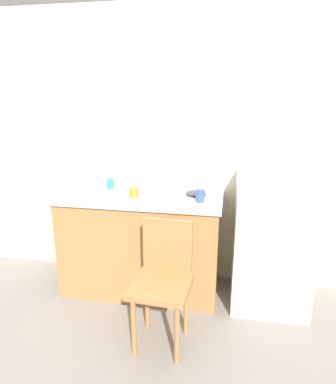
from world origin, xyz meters
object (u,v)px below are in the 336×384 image
dish_tray (161,195)px  cup_orange (134,193)px  refrigerator (271,241)px  cup_teal (110,183)px  cup_blue (200,196)px  hotplate (196,194)px  chair (163,278)px

dish_tray → cup_orange: cup_orange is taller
refrigerator → cup_teal: (-1.44, 0.15, 0.39)m
dish_tray → refrigerator: bearing=3.7°
cup_blue → dish_tray: bearing=172.6°
hotplate → cup_blue: cup_blue is taller
cup_orange → cup_blue: cup_blue is taller
refrigerator → cup_orange: refrigerator is taller
cup_blue → cup_orange: bearing=177.3°
refrigerator → dish_tray: 1.00m
hotplate → cup_orange: bearing=-163.1°
refrigerator → cup_teal: refrigerator is taller
dish_tray → cup_orange: size_ratio=3.54×
chair → dish_tray: bearing=106.6°
cup_blue → cup_teal: bearing=163.6°
hotplate → cup_teal: cup_teal is taller
refrigerator → dish_tray: bearing=-176.3°
dish_tray → cup_teal: size_ratio=2.95×
cup_blue → refrigerator: bearing=9.8°
refrigerator → hotplate: bearing=173.1°
dish_tray → cup_teal: cup_teal is taller
cup_orange → hotplate: bearing=16.9°
cup_orange → cup_teal: size_ratio=0.83×
hotplate → refrigerator: bearing=-6.9°
cup_teal → hotplate: bearing=-4.9°
dish_tray → hotplate: 0.31m
hotplate → cup_orange: (-0.51, -0.15, 0.03)m
cup_teal → cup_blue: 0.88m
refrigerator → hotplate: 0.74m
chair → cup_blue: bearing=73.5°
dish_tray → cup_orange: (-0.23, -0.02, 0.01)m
dish_tray → hotplate: bearing=26.4°
cup_orange → cup_blue: 0.56m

